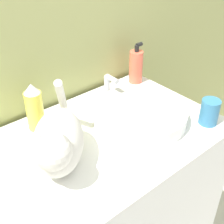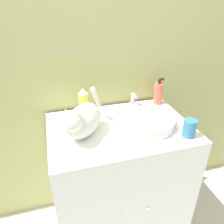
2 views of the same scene
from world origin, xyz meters
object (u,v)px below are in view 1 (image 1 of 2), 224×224
(cat, at_px, (58,141))
(soap_bottle, at_px, (136,66))
(spray_bottle, at_px, (34,107))
(cup, at_px, (209,112))

(cat, relative_size, soap_bottle, 1.81)
(spray_bottle, xyz_separation_m, cup, (0.52, -0.40, -0.04))
(soap_bottle, bearing_deg, cup, -92.99)
(cup, bearing_deg, cat, 162.97)
(cat, height_order, cup, cat)
(soap_bottle, distance_m, spray_bottle, 0.54)
(cat, relative_size, cup, 3.42)
(cat, bearing_deg, cup, 110.70)
(cat, xyz_separation_m, cup, (0.56, -0.17, -0.05))
(soap_bottle, height_order, spray_bottle, soap_bottle)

